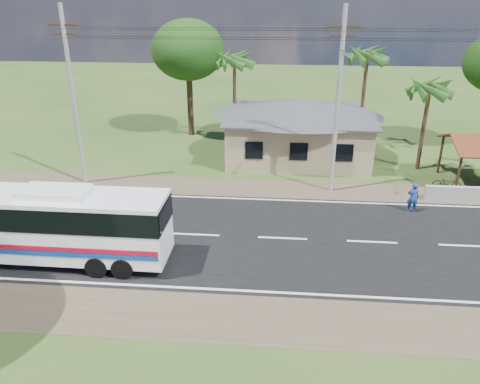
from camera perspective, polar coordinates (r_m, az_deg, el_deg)
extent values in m
plane|color=#284217|center=(24.10, 5.21, -5.66)|extent=(120.00, 120.00, 0.00)
cube|color=black|center=(24.09, 5.21, -5.64)|extent=(120.00, 10.00, 0.02)
cube|color=brown|center=(29.94, 5.24, 0.40)|extent=(120.00, 3.00, 0.01)
cube|color=brown|center=(18.68, 5.15, -15.38)|extent=(120.00, 3.00, 0.01)
cube|color=silver|center=(28.29, 5.23, -0.99)|extent=(120.00, 0.15, 0.01)
cube|color=silver|center=(20.10, 5.17, -12.12)|extent=(120.00, 0.15, 0.01)
cube|color=silver|center=(24.08, 5.21, -5.61)|extent=(120.00, 0.15, 0.01)
cube|color=tan|center=(35.55, 6.98, 6.82)|extent=(10.00, 8.00, 3.20)
cube|color=#4C4F54|center=(35.12, 7.11, 9.40)|extent=(10.60, 8.60, 0.10)
pyramid|color=#4C4F54|center=(34.86, 7.20, 11.23)|extent=(12.40, 10.00, 1.20)
cube|color=black|center=(31.70, 1.73, 5.10)|extent=(1.20, 0.08, 1.20)
cube|color=black|center=(31.69, 7.17, 4.92)|extent=(1.20, 0.08, 1.20)
cube|color=black|center=(31.96, 12.57, 4.69)|extent=(1.20, 0.08, 1.20)
cylinder|color=#3C2916|center=(31.64, 25.09, 2.01)|extent=(0.16, 0.16, 2.60)
cylinder|color=#3C2916|center=(34.85, 23.25, 4.18)|extent=(0.16, 0.16, 2.60)
cylinder|color=#9E9E99|center=(30.95, -19.63, 10.60)|extent=(0.26, 0.26, 11.00)
cube|color=#3C2916|center=(30.38, -20.78, 18.50)|extent=(1.80, 0.12, 0.12)
cube|color=#3C2916|center=(30.41, -20.64, 17.57)|extent=(1.40, 0.10, 0.10)
cylinder|color=#9E9E99|center=(28.45, 11.80, 10.42)|extent=(0.26, 0.26, 11.00)
cube|color=#3C2916|center=(27.83, 12.57, 19.06)|extent=(1.80, 0.12, 0.12)
cube|color=#3C2916|center=(27.87, 12.47, 18.04)|extent=(1.40, 0.10, 0.10)
cylinder|color=gray|center=(26.95, 12.59, 16.36)|extent=(0.08, 2.00, 0.08)
cube|color=gray|center=(25.97, 12.85, 16.08)|extent=(0.50, 0.18, 0.12)
cylinder|color=black|center=(28.03, -4.87, 19.12)|extent=(16.00, 0.02, 0.02)
cylinder|color=#47301E|center=(34.66, 21.48, 7.33)|extent=(0.28, 0.28, 6.00)
cylinder|color=#47301E|center=(37.95, 14.73, 10.65)|extent=(0.28, 0.28, 7.50)
cylinder|color=#47301E|center=(38.13, -0.67, 11.08)|extent=(0.28, 0.28, 7.00)
cylinder|color=#47301E|center=(40.74, -6.10, 11.00)|extent=(0.50, 0.50, 5.95)
ellipsoid|color=#163A10|center=(40.06, -6.36, 16.84)|extent=(6.00, 6.00, 4.92)
cube|color=white|center=(23.17, -23.24, -3.56)|extent=(11.77, 2.54, 2.94)
cube|color=black|center=(22.87, -23.53, -1.92)|extent=(11.81, 2.60, 1.08)
cube|color=#AC0A25|center=(22.46, -24.45, -6.20)|extent=(11.55, 0.13, 0.22)
cube|color=navy|center=(22.58, -24.35, -6.75)|extent=(11.55, 0.13, 0.22)
cube|color=white|center=(22.08, -21.67, 0.01)|extent=(2.95, 1.59, 0.29)
cylinder|color=black|center=(21.73, -17.08, -8.73)|extent=(0.98, 0.35, 0.98)
cylinder|color=black|center=(23.52, -15.10, -5.87)|extent=(0.98, 0.35, 0.98)
cylinder|color=black|center=(21.33, -14.12, -9.02)|extent=(0.98, 0.35, 0.98)
cylinder|color=black|center=(23.15, -12.36, -6.07)|extent=(0.98, 0.35, 0.98)
imported|color=black|center=(32.30, 23.92, 1.02)|extent=(1.83, 0.94, 0.92)
imported|color=navy|center=(28.19, 20.33, -0.64)|extent=(0.70, 0.51, 1.75)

